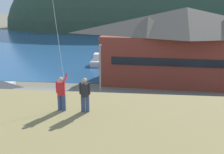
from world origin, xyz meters
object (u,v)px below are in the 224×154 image
object	(u,v)px
wharf_dock	(116,62)
parking_light_pole	(100,69)
parked_car_corner_spot	(45,100)
parked_car_lone_by_shed	(176,132)
parked_car_back_row_left	(112,103)
parked_car_mid_row_near	(183,107)
person_companion	(85,94)
moored_boat_outer_mooring	(135,58)
person_kite_flyer	(61,92)
parked_car_front_row_silver	(37,125)
harbor_lodge	(185,44)
moored_boat_wharfside	(99,60)
parked_car_mid_row_far	(90,127)

from	to	relation	value
wharf_dock	parking_light_pole	distance (m)	22.62
wharf_dock	parked_car_corner_spot	bearing A→B (deg)	-102.85
parked_car_lone_by_shed	parked_car_corner_spot	world-z (taller)	same
parked_car_lone_by_shed	parking_light_pole	world-z (taller)	parking_light_pole
parked_car_back_row_left	parked_car_corner_spot	bearing A→B (deg)	179.89
parked_car_lone_by_shed	parked_car_corner_spot	xyz separation A→B (m)	(-14.09, 6.53, 0.00)
parked_car_mid_row_near	parked_car_corner_spot	world-z (taller)	same
wharf_dock	person_companion	size ratio (longest dim) A/B	7.96
wharf_dock	moored_boat_outer_mooring	size ratio (longest dim) A/B	1.66
person_companion	parked_car_corner_spot	bearing A→B (deg)	117.11
person_kite_flyer	parking_light_pole	bearing A→B (deg)	92.99
parked_car_front_row_silver	person_kite_flyer	bearing A→B (deg)	-60.42
harbor_lodge	parked_car_corner_spot	world-z (taller)	harbor_lodge
wharf_dock	moored_boat_wharfside	distance (m)	3.56
person_kite_flyer	parked_car_corner_spot	bearing A→B (deg)	113.65
moored_boat_outer_mooring	parked_car_back_row_left	size ratio (longest dim) A/B	1.94
parked_car_mid_row_far	person_kite_flyer	xyz separation A→B (m)	(0.49, -9.57, 6.41)
wharf_dock	parked_car_mid_row_near	xyz separation A→B (m)	(9.63, -26.04, 0.71)
parked_car_mid_row_far	parked_car_back_row_left	bearing A→B (deg)	79.11
moored_boat_wharfside	parked_car_front_row_silver	xyz separation A→B (m)	(-0.65, -31.60, 0.34)
person_kite_flyer	parked_car_mid_row_near	bearing A→B (deg)	61.29
wharf_dock	moored_boat_outer_mooring	world-z (taller)	moored_boat_outer_mooring
moored_boat_outer_mooring	parked_car_front_row_silver	bearing A→B (deg)	-102.59
moored_boat_wharfside	parked_car_lone_by_shed	bearing A→B (deg)	-69.54
harbor_lodge	person_companion	bearing A→B (deg)	-107.28
parked_car_mid_row_far	parking_light_pole	bearing A→B (deg)	93.04
moored_boat_outer_mooring	parked_car_back_row_left	distance (m)	28.59
parked_car_lone_by_shed	person_companion	size ratio (longest dim) A/B	2.49
parked_car_back_row_left	parking_light_pole	world-z (taller)	parking_light_pole
wharf_dock	parked_car_mid_row_near	distance (m)	27.77
parked_car_corner_spot	parked_car_mid_row_far	bearing A→B (deg)	-44.55
harbor_lodge	parked_car_lone_by_shed	xyz separation A→B (m)	(-3.16, -19.56, -4.90)
harbor_lodge	person_companion	xyz separation A→B (m)	(-9.04, -29.06, 1.50)
parked_car_mid_row_near	person_companion	distance (m)	18.26
harbor_lodge	parking_light_pole	world-z (taller)	harbor_lodge
harbor_lodge	parked_car_lone_by_shed	size ratio (longest dim) A/B	6.08
moored_boat_outer_mooring	person_companion	bearing A→B (deg)	-91.65
parked_car_mid_row_near	parked_car_corner_spot	distance (m)	15.46
harbor_lodge	parked_car_corner_spot	bearing A→B (deg)	-142.93
moored_boat_wharfside	parked_car_back_row_left	world-z (taller)	moored_boat_wharfside
parked_car_lone_by_shed	parked_car_corner_spot	size ratio (longest dim) A/B	1.00
parked_car_back_row_left	parked_car_corner_spot	size ratio (longest dim) A/B	0.99
parking_light_pole	person_companion	size ratio (longest dim) A/B	3.98
person_kite_flyer	moored_boat_outer_mooring	bearing A→B (deg)	86.78
moored_boat_outer_mooring	parked_car_mid_row_near	size ratio (longest dim) A/B	1.98
harbor_lodge	parked_car_mid_row_far	bearing A→B (deg)	-118.94
person_kite_flyer	person_companion	size ratio (longest dim) A/B	1.07
parked_car_corner_spot	parked_car_front_row_silver	distance (m)	6.78
parked_car_lone_by_shed	parking_light_pole	distance (m)	13.00
wharf_dock	parking_light_pole	size ratio (longest dim) A/B	2.00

